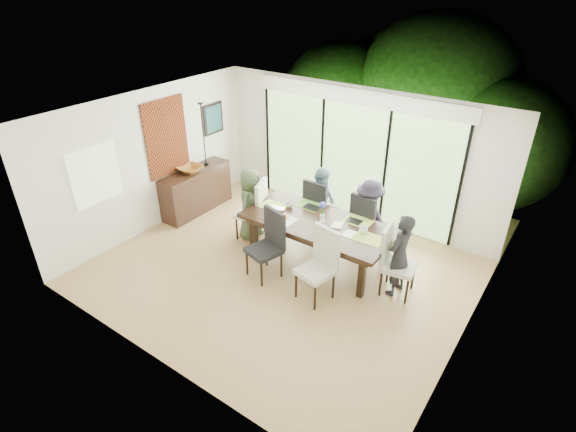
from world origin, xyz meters
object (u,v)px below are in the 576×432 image
Objects in this scene: table_top at (318,223)px; person_left_end at (251,204)px; chair_far_left at (321,206)px; vase at (322,218)px; chair_right_end at (400,261)px; chair_near_left at (264,246)px; laptop at (274,209)px; cup_c at (363,230)px; person_right_end at (399,255)px; cup_a at (289,204)px; chair_near_right at (315,267)px; sideboard at (196,190)px; chair_left_end at (250,208)px; person_far_left at (321,202)px; cup_b at (323,224)px; bowl at (190,169)px; chair_far_right at (369,221)px; person_far_right at (369,217)px.

person_left_end reaches higher than table_top.
chair_far_left is 0.98m from vase.
chair_right_end is 1.00× the size of chair_near_left.
chair_right_end is at bearing -13.73° from laptop.
table_top is 1.02m from chair_near_left.
laptop is 1.66m from cup_c.
chair_right_end is at bearing -8.13° from cup_c.
person_right_end is 10.40× the size of cup_a.
chair_far_left is 0.85× the size of person_left_end.
chair_near_right is 0.73× the size of sideboard.
chair_left_end is at bearing 81.84° from chair_right_end.
person_right_end is 2.10m from person_far_left.
vase is (0.50, -0.78, 0.18)m from person_far_left.
chair_left_end is 1.61m from sideboard.
chair_near_left is 1.11m from vase.
cup_b is at bearing -33.69° from table_top.
table_top is 2.18× the size of chair_right_end.
chair_left_end is 0.70m from laptop.
chair_near_left is 2.78m from bowl.
person_right_end is (1.48, 0.00, -0.08)m from table_top.
person_left_end is at bearing -177.49° from cup_c.
chair_left_end is at bearing -178.15° from vase.
chair_left_end is 9.17× the size of vase.
chair_far_left is at bearing 6.71° from chair_far_right.
chair_left_end reaches higher than table_top.
chair_far_right is 0.85× the size of person_right_end.
chair_near_left is (-0.05, -1.72, 0.00)m from chair_far_left.
sideboard reaches higher than cup_a.
sideboard is (-3.24, 0.26, -0.40)m from cup_b.
chair_far_right is 0.10m from person_far_right.
chair_near_right reaches higher than table_top.
sideboard reaches higher than laptop.
person_left_end is 2.29m from cup_c.
chair_near_right is 1.70m from person_far_right.
table_top is 19.35× the size of cup_c.
laptop is (-0.90, -0.15, -0.05)m from vase.
person_far_right reaches higher than chair_far_right.
laptop is at bearing 40.87° from chair_far_right.
cup_c is at bearing 115.14° from chair_far_right.
chair_near_left is 1.04m from cup_b.
vase is at bearing -1.97° from sideboard.
chair_near_left is (-0.50, -0.87, -0.18)m from table_top.
chair_left_end is at bearing 168.38° from chair_near_right.
cup_c is at bearing -1.91° from cup_a.
chair_left_end is at bearing 76.18° from person_left_end.
chair_near_left reaches higher than laptop.
sideboard is (-2.64, -0.67, -0.24)m from person_far_left.
sideboard is at bearing -114.03° from chair_left_end.
chair_left_end is 1.00× the size of chair_far_right.
cup_a is (-0.25, -0.68, 0.17)m from person_far_left.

